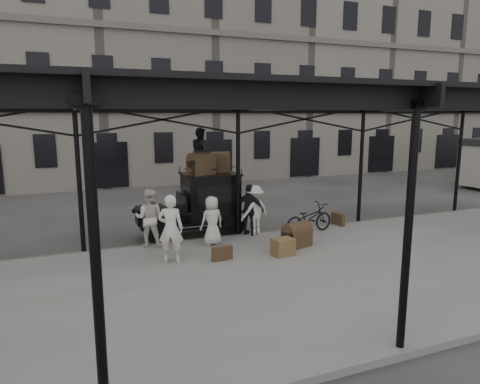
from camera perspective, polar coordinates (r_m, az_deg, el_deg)
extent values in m
plane|color=#383533|center=(13.05, 3.01, -8.50)|extent=(120.00, 120.00, 0.00)
cube|color=slate|center=(11.36, 7.33, -11.09)|extent=(28.00, 8.00, 0.15)
cylinder|color=black|center=(20.26, 27.12, 3.32)|extent=(0.14, 0.14, 4.30)
cylinder|color=black|center=(14.35, -0.26, 2.05)|extent=(0.14, 0.14, 4.30)
cylinder|color=black|center=(7.79, 21.45, -5.64)|extent=(0.14, 0.14, 4.30)
cube|color=black|center=(14.21, -0.27, 11.40)|extent=(22.00, 0.10, 0.45)
cube|color=black|center=(7.53, 22.62, 11.71)|extent=(22.00, 0.10, 0.45)
cube|color=black|center=(10.86, 7.10, 12.59)|extent=(22.50, 9.00, 0.08)
cube|color=silver|center=(10.86, 7.11, 12.96)|extent=(18.00, 7.00, 0.04)
cube|color=slate|center=(29.81, -12.08, 15.40)|extent=(64.00, 8.00, 14.00)
cylinder|color=black|center=(14.21, -10.76, -5.42)|extent=(0.80, 0.10, 0.80)
cylinder|color=black|center=(15.58, -11.79, -4.07)|extent=(0.80, 0.10, 0.80)
cylinder|color=black|center=(14.90, -0.88, -4.51)|extent=(0.80, 0.10, 0.80)
cylinder|color=black|center=(16.21, -2.70, -3.31)|extent=(0.80, 0.10, 0.80)
cube|color=black|center=(15.12, -6.65, -3.77)|extent=(3.60, 1.25, 0.12)
cube|color=black|center=(14.77, -11.74, -3.06)|extent=(0.90, 1.00, 0.55)
cube|color=black|center=(14.70, -13.54, -3.19)|extent=(0.06, 0.70, 0.55)
cube|color=black|center=(14.90, -8.73, -2.45)|extent=(0.70, 1.30, 0.10)
cube|color=black|center=(15.16, -3.98, -0.60)|extent=(1.80, 1.45, 1.55)
cube|color=black|center=(14.44, -3.10, -0.32)|extent=(1.40, 0.02, 0.60)
cube|color=black|center=(15.03, -4.02, 2.40)|extent=(1.90, 1.55, 0.06)
imported|color=silver|center=(11.98, -9.23, -4.83)|extent=(0.81, 0.68, 1.90)
imported|color=beige|center=(13.56, -12.02, -3.37)|extent=(1.07, 0.96, 1.81)
imported|color=beige|center=(13.46, -3.76, -3.82)|extent=(0.83, 0.62, 1.55)
imported|color=black|center=(14.50, 1.31, -2.39)|extent=(1.02, 1.03, 1.75)
imported|color=beige|center=(14.58, 1.97, -2.41)|extent=(1.24, 0.93, 1.70)
imported|color=black|center=(15.01, 9.18, -3.48)|extent=(2.05, 1.00, 1.03)
imported|color=black|center=(14.74, -5.24, 5.47)|extent=(0.64, 0.80, 1.59)
cube|color=olive|center=(12.62, 5.75, -7.30)|extent=(0.65, 0.52, 0.50)
cube|color=#442C1F|center=(16.35, 12.92, -3.53)|extent=(0.24, 0.62, 0.45)
cube|color=#442C1F|center=(12.16, -2.39, -8.19)|extent=(0.61, 0.21, 0.40)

